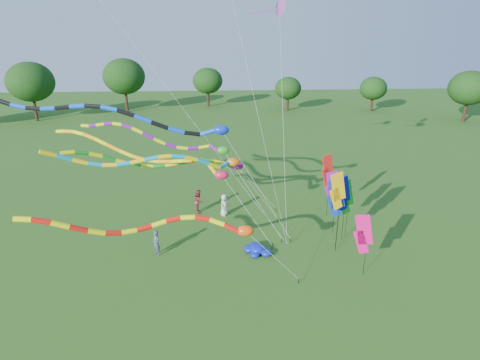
{
  "coord_description": "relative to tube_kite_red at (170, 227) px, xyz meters",
  "views": [
    {
      "loc": [
        -2.12,
        -18.71,
        13.22
      ],
      "look_at": [
        -0.55,
        4.05,
        4.8
      ],
      "focal_mm": 30.0,
      "sensor_mm": 36.0,
      "label": 1
    }
  ],
  "objects": [
    {
      "name": "tree_ring",
      "position": [
        0.96,
        -0.51,
        1.24
      ],
      "size": [
        120.71,
        116.38,
        9.66
      ],
      "color": "#382314",
      "rests_on": "ground"
    },
    {
      "name": "ground",
      "position": [
        4.36,
        0.88,
        -4.26
      ],
      "size": [
        160.0,
        160.0,
        0.0
      ],
      "primitive_type": "plane",
      "color": "#255817",
      "rests_on": "ground"
    },
    {
      "name": "tube_kite_cyan",
      "position": [
        -0.36,
        5.73,
        1.57
      ],
      "size": [
        13.77,
        5.09,
        7.8
      ],
      "rotation": [
        0.0,
        0.0,
        0.38
      ],
      "color": "black",
      "rests_on": "ground"
    },
    {
      "name": "person_a",
      "position": [
        2.96,
        10.22,
        -3.41
      ],
      "size": [
        0.93,
        0.99,
        1.7
      ],
      "primitive_type": "imported",
      "rotation": [
        0.0,
        0.0,
        0.94
      ],
      "color": "beige",
      "rests_on": "ground"
    },
    {
      "name": "tube_kite_orange",
      "position": [
        -1.62,
        8.01,
        1.2
      ],
      "size": [
        14.52,
        6.07,
        7.49
      ],
      "rotation": [
        0.0,
        0.0,
        -0.41
      ],
      "color": "black",
      "rests_on": "ground"
    },
    {
      "name": "person_c",
      "position": [
        0.99,
        10.94,
        -3.34
      ],
      "size": [
        0.77,
        0.95,
        1.83
      ],
      "primitive_type": "imported",
      "rotation": [
        0.0,
        0.0,
        1.66
      ],
      "color": "maroon",
      "rests_on": "ground"
    },
    {
      "name": "tube_kite_green",
      "position": [
        -0.12,
        8.58,
        0.58
      ],
      "size": [
        13.93,
        4.23,
        6.97
      ],
      "rotation": [
        0.0,
        0.0,
        0.29
      ],
      "color": "black",
      "rests_on": "ground"
    },
    {
      "name": "tube_kite_blue",
      "position": [
        -2.35,
        5.92,
        4.16
      ],
      "size": [
        17.53,
        1.63,
        10.21
      ],
      "rotation": [
        0.0,
        0.0,
        -0.04
      ],
      "color": "black",
      "rests_on": "ground"
    },
    {
      "name": "banner_pole_red",
      "position": [
        10.53,
        9.4,
        -0.52
      ],
      "size": [
        1.09,
        0.56,
        5.01
      ],
      "rotation": [
        0.0,
        0.0,
        0.43
      ],
      "color": "black",
      "rests_on": "ground"
    },
    {
      "name": "banner_pole_blue_b",
      "position": [
        10.54,
        5.72,
        -0.87
      ],
      "size": [
        1.15,
        0.35,
        4.65
      ],
      "rotation": [
        0.0,
        0.0,
        0.24
      ],
      "color": "black",
      "rests_on": "ground"
    },
    {
      "name": "blue_nylon_heap",
      "position": [
        5.06,
        4.46,
        -3.98
      ],
      "size": [
        1.48,
        1.46,
        0.57
      ],
      "color": "#0D1EAF",
      "rests_on": "ground"
    },
    {
      "name": "banner_pole_magenta_a",
      "position": [
        10.54,
        1.72,
        -1.7
      ],
      "size": [
        1.09,
        0.56,
        3.81
      ],
      "rotation": [
        0.0,
        0.0,
        -0.43
      ],
      "color": "black",
      "rests_on": "ground"
    },
    {
      "name": "banner_pole_blue_a",
      "position": [
        9.78,
        4.72,
        -0.77
      ],
      "size": [
        1.16,
        0.3,
        4.76
      ],
      "rotation": [
        0.0,
        0.0,
        -0.19
      ],
      "color": "black",
      "rests_on": "ground"
    },
    {
      "name": "banner_pole_green",
      "position": [
        10.87,
        6.09,
        -1.27
      ],
      "size": [
        1.16,
        0.13,
        4.24
      ],
      "rotation": [
        0.0,
        0.0,
        0.04
      ],
      "color": "black",
      "rests_on": "ground"
    },
    {
      "name": "tube_kite_red",
      "position": [
        0.0,
        0.0,
        0.0
      ],
      "size": [
        13.09,
        2.62,
        6.27
      ],
      "rotation": [
        0.0,
        0.0,
        0.15
      ],
      "color": "black",
      "rests_on": "ground"
    },
    {
      "name": "person_b",
      "position": [
        -1.48,
        4.6,
        -3.42
      ],
      "size": [
        0.7,
        0.72,
        1.67
      ],
      "primitive_type": "imported",
      "rotation": [
        0.0,
        0.0,
        -0.87
      ],
      "color": "#3F4859",
      "rests_on": "ground"
    },
    {
      "name": "delta_kite_high_c",
      "position": [
        6.77,
        10.48,
        10.47
      ],
      "size": [
        2.96,
        6.36,
        15.61
      ],
      "rotation": [
        0.0,
        0.0,
        0.43
      ],
      "color": "black",
      "rests_on": "ground"
    },
    {
      "name": "banner_pole_orange",
      "position": [
        9.71,
        4.31,
        -0.12
      ],
      "size": [
        1.15,
        0.36,
        5.41
      ],
      "rotation": [
        0.0,
        0.0,
        0.24
      ],
      "color": "black",
      "rests_on": "ground"
    },
    {
      "name": "tube_kite_purple",
      "position": [
        -0.74,
        7.7,
        2.43
      ],
      "size": [
        13.2,
        4.13,
        8.31
      ],
      "rotation": [
        0.0,
        0.0,
        -0.28
      ],
      "color": "black",
      "rests_on": "ground"
    },
    {
      "name": "banner_pole_violet",
      "position": [
        10.18,
        6.75,
        -0.89
      ],
      "size": [
        1.16,
        0.1,
        4.63
      ],
      "rotation": [
        0.0,
        0.0,
        0.01
      ],
      "color": "black",
      "rests_on": "ground"
    }
  ]
}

